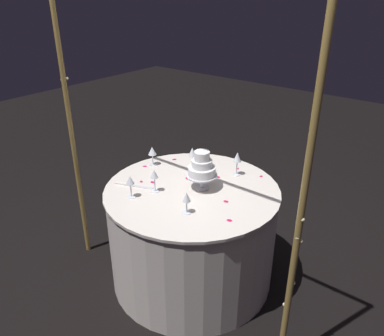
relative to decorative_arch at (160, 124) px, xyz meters
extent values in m
plane|color=black|center=(0.00, -0.31, -1.36)|extent=(12.00, 12.00, 0.00)
cylinder|color=olive|center=(-0.91, 0.00, -0.32)|extent=(0.04, 0.04, 2.07)
cylinder|color=olive|center=(0.91, 0.00, -0.32)|extent=(0.04, 0.04, 2.07)
sphere|color=#F9EAB2|center=(-0.92, -0.01, -0.70)|extent=(0.02, 0.02, 0.02)
sphere|color=#F9EAB2|center=(0.93, -0.01, 0.29)|extent=(0.02, 0.02, 0.02)
sphere|color=#F9EAB2|center=(-0.89, -0.01, -0.87)|extent=(0.02, 0.02, 0.02)
sphere|color=#F9EAB2|center=(0.93, 0.00, -0.87)|extent=(0.02, 0.02, 0.02)
sphere|color=#F9EAB2|center=(-0.92, 0.00, -0.29)|extent=(0.02, 0.02, 0.02)
sphere|color=#F9EAB2|center=(0.92, 0.01, 0.13)|extent=(0.02, 0.02, 0.02)
sphere|color=#F9EAB2|center=(-0.91, -0.01, 0.28)|extent=(0.02, 0.02, 0.02)
sphere|color=#F9EAB2|center=(0.90, -0.02, 0.14)|extent=(0.02, 0.02, 0.02)
sphere|color=#F9EAB2|center=(-0.91, 0.01, -0.40)|extent=(0.02, 0.02, 0.02)
sphere|color=#F9EAB2|center=(0.93, 0.00, 0.51)|extent=(0.02, 0.02, 0.02)
sphere|color=#F9EAB2|center=(-0.93, -0.01, -0.42)|extent=(0.02, 0.02, 0.02)
cylinder|color=silver|center=(0.00, -0.31, -0.97)|extent=(1.22, 1.22, 0.77)
cylinder|color=silver|center=(0.00, -0.31, -0.58)|extent=(1.25, 1.25, 0.02)
cylinder|color=silver|center=(-0.05, -0.35, -0.57)|extent=(0.11, 0.11, 0.01)
cylinder|color=silver|center=(-0.05, -0.35, -0.52)|extent=(0.02, 0.02, 0.09)
cylinder|color=silver|center=(-0.05, -0.35, -0.47)|extent=(0.22, 0.22, 0.01)
cylinder|color=white|center=(-0.05, -0.35, -0.43)|extent=(0.19, 0.19, 0.06)
cylinder|color=white|center=(-0.05, -0.35, -0.38)|extent=(0.14, 0.14, 0.05)
cylinder|color=white|center=(-0.05, -0.35, -0.32)|extent=(0.11, 0.11, 0.06)
cylinder|color=silver|center=(0.25, 0.04, -0.57)|extent=(0.06, 0.06, 0.00)
cylinder|color=silver|center=(0.25, 0.04, -0.52)|extent=(0.01, 0.01, 0.10)
cone|color=silver|center=(0.25, 0.04, -0.44)|extent=(0.05, 0.05, 0.06)
cylinder|color=silver|center=(0.21, -0.57, -0.57)|extent=(0.06, 0.06, 0.00)
cylinder|color=silver|center=(0.21, -0.57, -0.52)|extent=(0.01, 0.01, 0.10)
cone|color=silver|center=(0.21, -0.57, -0.43)|extent=(0.06, 0.06, 0.07)
cylinder|color=silver|center=(-0.17, -0.04, -0.57)|extent=(0.06, 0.06, 0.00)
cylinder|color=silver|center=(-0.17, -0.04, -0.53)|extent=(0.01, 0.01, 0.08)
cone|color=silver|center=(-0.17, -0.04, -0.45)|extent=(0.05, 0.05, 0.06)
cylinder|color=silver|center=(-0.13, -0.69, -0.57)|extent=(0.06, 0.06, 0.00)
cylinder|color=silver|center=(-0.13, -0.69, -0.51)|extent=(0.01, 0.01, 0.11)
cone|color=silver|center=(-0.13, -0.69, -0.42)|extent=(0.06, 0.06, 0.07)
cylinder|color=silver|center=(0.18, -0.12, -0.57)|extent=(0.06, 0.06, 0.00)
cylinder|color=silver|center=(0.18, -0.12, -0.51)|extent=(0.01, 0.01, 0.10)
cone|color=silver|center=(0.18, -0.12, -0.43)|extent=(0.05, 0.05, 0.06)
cylinder|color=silver|center=(0.49, -0.42, -0.57)|extent=(0.06, 0.06, 0.00)
cylinder|color=silver|center=(0.49, -0.42, -0.52)|extent=(0.01, 0.01, 0.09)
cone|color=silver|center=(0.49, -0.42, -0.45)|extent=(0.07, 0.07, 0.06)
cube|color=silver|center=(0.32, -0.09, -0.57)|extent=(0.21, 0.10, 0.01)
cube|color=white|center=(0.45, -0.04, -0.56)|extent=(0.09, 0.05, 0.01)
ellipsoid|color=#C61951|center=(0.52, -0.36, -0.57)|extent=(0.04, 0.04, 0.00)
ellipsoid|color=#C61951|center=(0.12, -0.41, -0.57)|extent=(0.05, 0.05, 0.00)
ellipsoid|color=#C61951|center=(-0.08, -0.78, -0.57)|extent=(0.02, 0.03, 0.00)
ellipsoid|color=#C61951|center=(-0.04, -0.56, -0.57)|extent=(0.04, 0.03, 0.00)
ellipsoid|color=#C61951|center=(-0.43, -0.13, -0.57)|extent=(0.04, 0.03, 0.00)
ellipsoid|color=#C61951|center=(-0.29, -0.78, -0.57)|extent=(0.02, 0.03, 0.00)
ellipsoid|color=#C61951|center=(0.28, -0.20, -0.57)|extent=(0.04, 0.03, 0.00)
ellipsoid|color=#C61951|center=(0.36, -0.16, -0.57)|extent=(0.04, 0.03, 0.00)
ellipsoid|color=#C61951|center=(-0.29, -0.31, -0.57)|extent=(0.04, 0.03, 0.00)
ellipsoid|color=#C61951|center=(0.42, -0.60, -0.57)|extent=(0.04, 0.04, 0.00)
camera|label=1|loc=(-1.47, 1.55, 0.75)|focal=35.78mm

